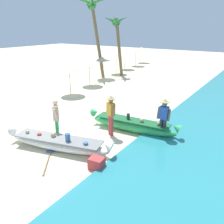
# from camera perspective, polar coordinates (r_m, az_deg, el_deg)

# --- Properties ---
(ground_plane) EXTENTS (80.00, 80.00, 0.00)m
(ground_plane) POSITION_cam_1_polar(r_m,az_deg,el_deg) (10.29, -15.90, -5.91)
(ground_plane) COLOR beige
(boat_white_foreground) EXTENTS (4.37, 1.78, 0.76)m
(boat_white_foreground) POSITION_cam_1_polar(r_m,az_deg,el_deg) (9.11, -12.93, -7.35)
(boat_white_foreground) COLOR white
(boat_white_foreground) RESTS_ON ground
(boat_green_midground) EXTENTS (4.25, 1.09, 0.80)m
(boat_green_midground) POSITION_cam_1_polar(r_m,az_deg,el_deg) (10.36, 5.02, -3.18)
(boat_green_midground) COLOR #38B760
(boat_green_midground) RESTS_ON ground
(person_vendor_hatted) EXTENTS (0.58, 0.44, 1.78)m
(person_vendor_hatted) POSITION_cam_1_polar(r_m,az_deg,el_deg) (9.70, -0.29, -0.09)
(person_vendor_hatted) COLOR #B2383D
(person_vendor_hatted) RESTS_ON ground
(person_tourist_customer) EXTENTS (0.53, 0.53, 1.73)m
(person_tourist_customer) POSITION_cam_1_polar(r_m,az_deg,el_deg) (9.58, -13.46, -1.27)
(person_tourist_customer) COLOR green
(person_tourist_customer) RESTS_ON ground
(person_vendor_assistant) EXTENTS (0.55, 0.44, 1.73)m
(person_vendor_assistant) POSITION_cam_1_polar(r_m,az_deg,el_deg) (9.65, 12.52, -0.89)
(person_vendor_assistant) COLOR #333842
(person_vendor_assistant) RESTS_ON ground
(parasol_row_0) EXTENTS (1.60, 1.60, 1.91)m
(parasol_row_0) POSITION_cam_1_polar(r_m,az_deg,el_deg) (15.87, -10.42, 10.32)
(parasol_row_0) COLOR #8E6B47
(parasol_row_0) RESTS_ON ground
(parasol_row_1) EXTENTS (1.60, 1.60, 1.91)m
(parasol_row_1) POSITION_cam_1_polar(r_m,az_deg,el_deg) (18.34, -5.60, 11.86)
(parasol_row_1) COLOR #8E6B47
(parasol_row_1) RESTS_ON ground
(parasol_row_2) EXTENTS (1.60, 1.60, 1.91)m
(parasol_row_2) POSITION_cam_1_polar(r_m,az_deg,el_deg) (20.72, -2.19, 12.91)
(parasol_row_2) COLOR #8E6B47
(parasol_row_2) RESTS_ON ground
(parasol_row_3) EXTENTS (1.60, 1.60, 1.91)m
(parasol_row_3) POSITION_cam_1_polar(r_m,az_deg,el_deg) (22.92, 1.05, 13.64)
(parasol_row_3) COLOR #8E6B47
(parasol_row_3) RESTS_ON ground
(parasol_row_4) EXTENTS (1.60, 1.60, 1.91)m
(parasol_row_4) POSITION_cam_1_polar(r_m,az_deg,el_deg) (25.54, 3.16, 14.30)
(parasol_row_4) COLOR #8E6B47
(parasol_row_4) RESTS_ON ground
(parasol_row_5) EXTENTS (1.60, 1.60, 1.91)m
(parasol_row_5) POSITION_cam_1_polar(r_m,az_deg,el_deg) (27.89, 5.84, 14.73)
(parasol_row_5) COLOR #8E6B47
(parasol_row_5) RESTS_ON ground
(parasol_row_6) EXTENTS (1.60, 1.60, 1.91)m
(parasol_row_6) POSITION_cam_1_polar(r_m,az_deg,el_deg) (30.51, 7.22, 15.15)
(parasol_row_6) COLOR #8E6B47
(parasol_row_6) RESTS_ON ground
(palm_tree_tall_inland) EXTENTS (2.60, 2.61, 5.35)m
(palm_tree_tall_inland) POSITION_cam_1_polar(r_m,az_deg,el_deg) (22.18, 1.22, 19.83)
(palm_tree_tall_inland) COLOR brown
(palm_tree_tall_inland) RESTS_ON ground
(palm_tree_leaning_seaward) EXTENTS (2.67, 2.72, 6.86)m
(palm_tree_leaning_seaward) POSITION_cam_1_polar(r_m,az_deg,el_deg) (21.83, -4.72, 23.32)
(palm_tree_leaning_seaward) COLOR brown
(palm_tree_leaning_seaward) RESTS_ON ground
(cooler_box) EXTENTS (0.52, 0.44, 0.38)m
(cooler_box) POSITION_cam_1_polar(r_m,az_deg,el_deg) (7.82, -3.78, -12.40)
(cooler_box) COLOR #C63838
(cooler_box) RESTS_ON ground
(paddle) EXTENTS (1.18, 1.38, 0.05)m
(paddle) POSITION_cam_1_polar(r_m,az_deg,el_deg) (8.69, -15.23, -10.78)
(paddle) COLOR #8E6B47
(paddle) RESTS_ON ground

